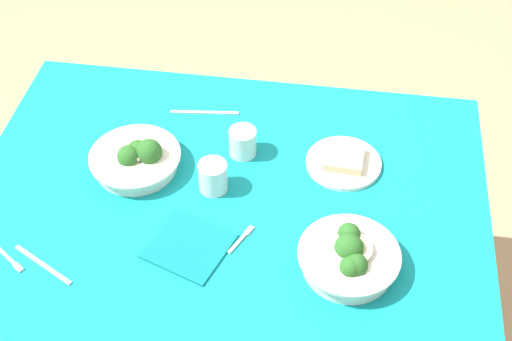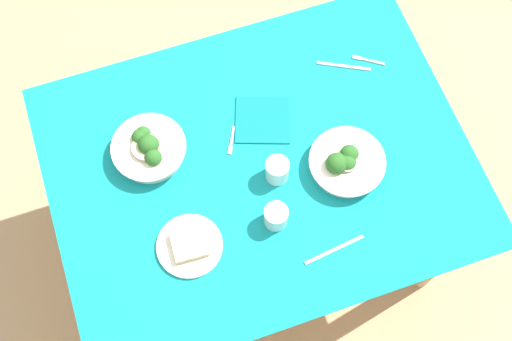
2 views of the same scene
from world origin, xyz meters
TOP-DOWN VIEW (x-y plane):
  - dining_table at (0.00, 0.00)m, footprint 1.31×1.01m
  - broccoli_bowl_far at (-0.25, 0.10)m, footprint 0.24×0.24m
  - broccoli_bowl_near at (0.31, -0.15)m, footprint 0.23×0.23m
  - bread_side_plate at (0.28, 0.18)m, footprint 0.20×0.20m
  - water_glass_center at (0.02, 0.19)m, footprint 0.07×0.07m
  - water_glass_side at (-0.04, 0.05)m, footprint 0.07×0.07m
  - fork_by_far_bowl at (0.06, -0.10)m, footprint 0.05×0.09m
  - fork_by_near_bowl at (-0.46, -0.24)m, footprint 0.10×0.07m
  - table_knife_left at (-0.38, -0.24)m, footprint 0.16×0.09m
  - table_knife_right at (-0.12, 0.33)m, footprint 0.20×0.03m
  - napkin_folded_upper at (-0.06, -0.14)m, footprint 0.22×0.22m

SIDE VIEW (x-z plane):
  - dining_table at x=0.00m, z-range 0.25..0.96m
  - table_knife_left at x=-0.38m, z-range 0.71..0.72m
  - table_knife_right at x=-0.12m, z-range 0.71..0.72m
  - fork_by_far_bowl at x=0.06m, z-range 0.71..0.72m
  - fork_by_near_bowl at x=-0.46m, z-range 0.71..0.72m
  - napkin_folded_upper at x=-0.06m, z-range 0.71..0.72m
  - bread_side_plate at x=0.28m, z-range 0.71..0.74m
  - broccoli_bowl_far at x=-0.25m, z-range 0.70..0.79m
  - broccoli_bowl_near at x=0.31m, z-range 0.70..0.80m
  - water_glass_center at x=0.02m, z-range 0.71..0.79m
  - water_glass_side at x=-0.04m, z-range 0.71..0.79m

